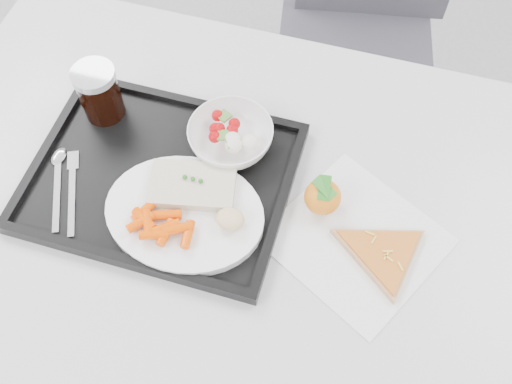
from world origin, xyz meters
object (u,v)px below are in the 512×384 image
object	(u,v)px
salad_bowl	(231,137)
pizza_slice	(383,254)
table	(234,214)
dinner_plate	(185,214)
tray	(162,178)
cola_glass	(99,92)
chair	(365,18)
tangerine	(323,197)

from	to	relation	value
salad_bowl	pizza_slice	xyz separation A→B (m)	(0.30, -0.13, -0.03)
table	dinner_plate	distance (m)	0.13
tray	dinner_plate	distance (m)	0.09
table	cola_glass	bearing A→B (deg)	160.43
dinner_plate	tray	bearing A→B (deg)	137.19
dinner_plate	cola_glass	size ratio (longest dim) A/B	2.50
tray	salad_bowl	world-z (taller)	salad_bowl
tray	cola_glass	world-z (taller)	cola_glass
pizza_slice	dinner_plate	bearing A→B (deg)	-175.34
chair	cola_glass	world-z (taller)	chair
tray	cola_glass	bearing A→B (deg)	145.27
dinner_plate	salad_bowl	xyz separation A→B (m)	(0.03, 0.16, 0.01)
table	pizza_slice	distance (m)	0.28
chair	tray	size ratio (longest dim) A/B	2.07
table	tray	bearing A→B (deg)	-177.58
chair	dinner_plate	bearing A→B (deg)	-103.39
table	chair	size ratio (longest dim) A/B	1.29
tray	tangerine	world-z (taller)	tangerine
table	dinner_plate	bearing A→B (deg)	-131.96
tray	pizza_slice	size ratio (longest dim) A/B	2.04
tray	tangerine	distance (m)	0.28
tangerine	pizza_slice	bearing A→B (deg)	-28.06
dinner_plate	tangerine	xyz separation A→B (m)	(0.21, 0.09, 0.01)
tray	cola_glass	xyz separation A→B (m)	(-0.15, 0.11, 0.06)
dinner_plate	table	bearing A→B (deg)	48.04
salad_bowl	chair	bearing A→B (deg)	75.90
cola_glass	tangerine	world-z (taller)	cola_glass
dinner_plate	chair	bearing A→B (deg)	76.61
pizza_slice	table	bearing A→B (deg)	171.38
table	tangerine	bearing A→B (deg)	8.05
chair	pizza_slice	xyz separation A→B (m)	(0.14, -0.77, 0.22)
cola_glass	pizza_slice	xyz separation A→B (m)	(0.55, -0.14, -0.06)
table	dinner_plate	xyz separation A→B (m)	(-0.06, -0.07, 0.09)
pizza_slice	tray	bearing A→B (deg)	174.91
table	pizza_slice	world-z (taller)	pizza_slice
chair	cola_glass	size ratio (longest dim) A/B	8.61
table	chair	bearing A→B (deg)	79.98
tangerine	pizza_slice	xyz separation A→B (m)	(0.12, -0.06, -0.02)
table	tangerine	world-z (taller)	tangerine
table	cola_glass	size ratio (longest dim) A/B	11.11
salad_bowl	cola_glass	world-z (taller)	cola_glass
dinner_plate	tangerine	size ratio (longest dim) A/B	3.45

